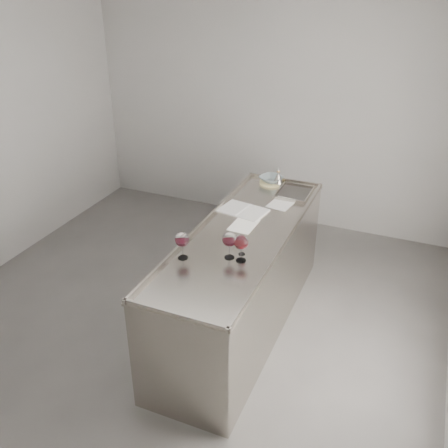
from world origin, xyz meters
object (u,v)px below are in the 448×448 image
at_px(wine_glass_small, 242,244).
at_px(notebook, 243,210).
at_px(wine_glass_middle, 241,243).
at_px(wine_glass_right, 229,240).
at_px(counter, 242,280).
at_px(ceramic_bowl, 271,179).
at_px(wine_funnel, 278,179).
at_px(wine_glass_left, 182,240).

distance_m(wine_glass_small, notebook, 0.75).
height_order(wine_glass_middle, wine_glass_small, wine_glass_middle).
height_order(wine_glass_right, notebook, wine_glass_right).
height_order(counter, ceramic_bowl, ceramic_bowl).
bearing_deg(counter, wine_glass_small, -70.22).
bearing_deg(ceramic_bowl, counter, -84.15).
bearing_deg(wine_funnel, wine_glass_middle, -83.04).
bearing_deg(notebook, wine_glass_right, -66.82).
bearing_deg(notebook, ceramic_bowl, 96.76).
xyz_separation_m(wine_glass_middle, wine_funnel, (-0.18, 1.49, -0.10)).
distance_m(wine_glass_left, wine_glass_middle, 0.44).
xyz_separation_m(wine_glass_right, wine_funnel, (-0.09, 1.48, -0.10)).
bearing_deg(wine_glass_small, wine_glass_left, -150.50).
bearing_deg(wine_funnel, wine_glass_right, -86.68).
xyz_separation_m(wine_glass_right, notebook, (-0.19, 0.78, -0.15)).
xyz_separation_m(wine_glass_left, wine_glass_right, (0.32, 0.14, 0.00)).
relative_size(wine_glass_middle, ceramic_bowl, 0.97).
height_order(ceramic_bowl, wine_funnel, wine_funnel).
distance_m(counter, ceramic_bowl, 1.20).
bearing_deg(ceramic_bowl, wine_glass_middle, -80.33).
distance_m(counter, notebook, 0.62).
height_order(wine_glass_left, notebook, wine_glass_left).
xyz_separation_m(wine_glass_left, wine_glass_small, (0.39, 0.22, -0.06)).
bearing_deg(notebook, wine_glass_left, -88.62).
relative_size(counter, wine_glass_right, 11.21).
distance_m(counter, wine_glass_small, 0.66).
height_order(counter, wine_glass_small, wine_glass_small).
bearing_deg(wine_glass_left, ceramic_bowl, 84.20).
xyz_separation_m(wine_glass_small, ceramic_bowl, (-0.23, 1.40, -0.04)).
xyz_separation_m(wine_glass_middle, notebook, (-0.29, 0.79, -0.15)).
distance_m(wine_glass_left, notebook, 0.94).
xyz_separation_m(counter, notebook, (-0.14, 0.38, 0.47)).
height_order(counter, wine_funnel, wine_funnel).
xyz_separation_m(ceramic_bowl, wine_funnel, (0.07, -0.00, 0.01)).
bearing_deg(ceramic_bowl, wine_glass_small, -80.83).
height_order(wine_glass_middle, wine_funnel, wine_glass_middle).
bearing_deg(notebook, counter, -59.83).
relative_size(wine_glass_left, wine_glass_middle, 1.00).
bearing_deg(ceramic_bowl, wine_funnel, -0.00).
relative_size(wine_glass_left, wine_glass_small, 1.65).
bearing_deg(notebook, wine_funnel, 90.93).
bearing_deg(wine_glass_middle, wine_glass_right, 176.66).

